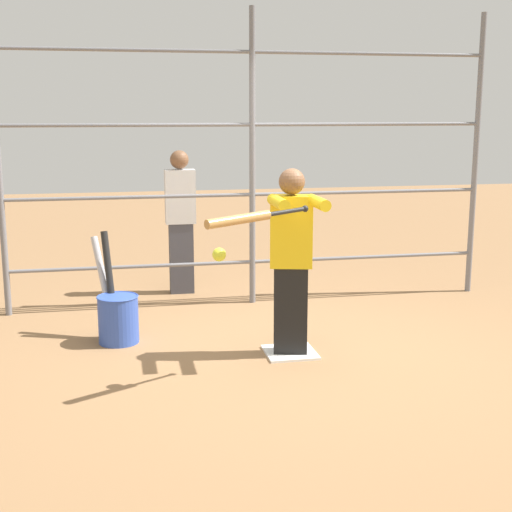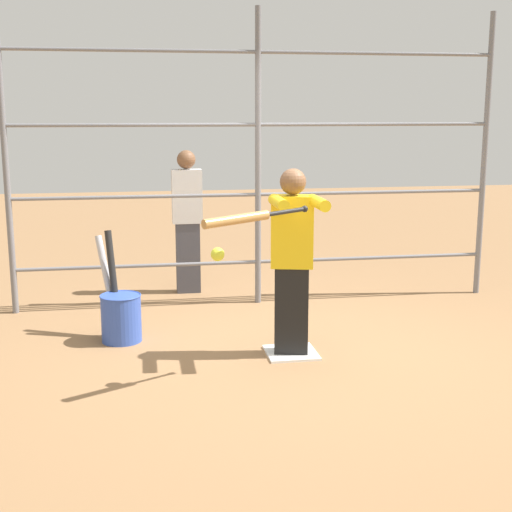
{
  "view_description": "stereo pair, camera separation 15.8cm",
  "coord_description": "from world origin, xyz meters",
  "px_view_note": "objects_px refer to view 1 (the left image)",
  "views": [
    {
      "loc": [
        1.33,
        5.29,
        1.92
      ],
      "look_at": [
        0.32,
        0.21,
        0.86
      ],
      "focal_mm": 50.0,
      "sensor_mm": 36.0,
      "label": 1
    },
    {
      "loc": [
        1.17,
        5.32,
        1.92
      ],
      "look_at": [
        0.32,
        0.21,
        0.86
      ],
      "focal_mm": 50.0,
      "sensor_mm": 36.0,
      "label": 2
    }
  ],
  "objects_px": {
    "batter": "(292,256)",
    "softball_in_flight": "(219,255)",
    "baseball_bat_swinging": "(247,218)",
    "bystander_behind_fence": "(181,220)",
    "bat_bucket": "(117,315)"
  },
  "relations": [
    {
      "from": "baseball_bat_swinging",
      "to": "bystander_behind_fence",
      "type": "bearing_deg",
      "value": -85.85
    },
    {
      "from": "bat_bucket",
      "to": "bystander_behind_fence",
      "type": "relative_size",
      "value": 0.61
    },
    {
      "from": "baseball_bat_swinging",
      "to": "softball_in_flight",
      "type": "relative_size",
      "value": 8.33
    },
    {
      "from": "softball_in_flight",
      "to": "bystander_behind_fence",
      "type": "bearing_deg",
      "value": -89.51
    },
    {
      "from": "baseball_bat_swinging",
      "to": "bat_bucket",
      "type": "bearing_deg",
      "value": -53.74
    },
    {
      "from": "batter",
      "to": "softball_in_flight",
      "type": "xyz_separation_m",
      "value": [
        0.64,
        0.51,
        0.14
      ]
    },
    {
      "from": "batter",
      "to": "baseball_bat_swinging",
      "type": "height_order",
      "value": "batter"
    },
    {
      "from": "bystander_behind_fence",
      "to": "bat_bucket",
      "type": "bearing_deg",
      "value": 66.17
    },
    {
      "from": "softball_in_flight",
      "to": "bat_bucket",
      "type": "relative_size",
      "value": 0.1
    },
    {
      "from": "batter",
      "to": "softball_in_flight",
      "type": "height_order",
      "value": "batter"
    },
    {
      "from": "softball_in_flight",
      "to": "bystander_behind_fence",
      "type": "xyz_separation_m",
      "value": [
        0.02,
        -2.67,
        -0.15
      ]
    },
    {
      "from": "baseball_bat_swinging",
      "to": "bystander_behind_fence",
      "type": "distance_m",
      "value": 2.82
    },
    {
      "from": "softball_in_flight",
      "to": "bystander_behind_fence",
      "type": "height_order",
      "value": "bystander_behind_fence"
    },
    {
      "from": "bat_bucket",
      "to": "baseball_bat_swinging",
      "type": "bearing_deg",
      "value": 126.26
    },
    {
      "from": "baseball_bat_swinging",
      "to": "softball_in_flight",
      "type": "distance_m",
      "value": 0.34
    }
  ]
}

